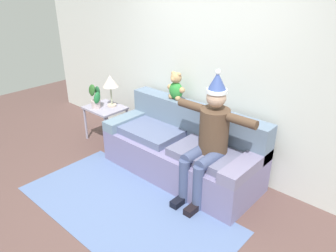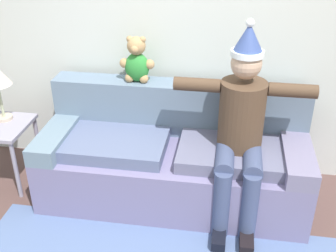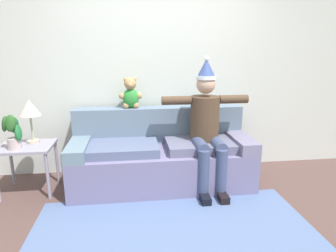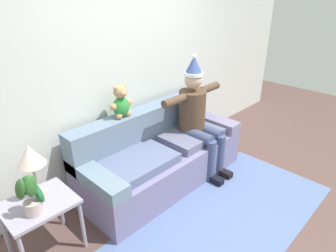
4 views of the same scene
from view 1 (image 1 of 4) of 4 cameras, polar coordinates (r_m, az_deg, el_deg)
name	(u,v)px [view 1 (image 1 of 4)]	position (r m, az deg, el deg)	size (l,w,h in m)	color
ground_plane	(124,209)	(3.84, -7.75, -14.34)	(10.00, 10.00, 0.00)	brown
back_wall	(209,67)	(4.26, 7.32, 10.28)	(7.00, 0.10, 2.70)	silver
couch	(183,149)	(4.26, 2.65, -4.15)	(2.12, 0.86, 0.90)	slate
person_seated	(209,136)	(3.66, 7.28, -1.78)	(1.02, 0.77, 1.53)	#4F3929
teddy_bear	(176,87)	(4.35, 1.40, 6.90)	(0.29, 0.17, 0.38)	#2D8836
side_table	(105,112)	(5.17, -11.03, 2.47)	(0.59, 0.49, 0.56)	#9590A5
table_lamp	(110,83)	(5.03, -10.19, 7.57)	(0.24, 0.24, 0.50)	#C1AD9A
potted_plant	(95,97)	(5.07, -12.78, 5.11)	(0.23, 0.18, 0.39)	#C0ACAD
area_rug	(125,208)	(3.84, -7.64, -14.23)	(2.59, 1.28, 0.01)	slate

